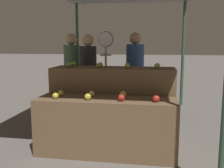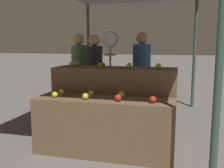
{
  "view_description": "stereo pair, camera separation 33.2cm",
  "coord_description": "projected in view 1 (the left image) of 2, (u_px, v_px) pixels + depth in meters",
  "views": [
    {
      "loc": [
        0.61,
        -3.31,
        1.49
      ],
      "look_at": [
        0.03,
        0.3,
        0.91
      ],
      "focal_mm": 42.0,
      "sensor_mm": 36.0,
      "label": 1
    },
    {
      "loc": [
        0.94,
        -3.25,
        1.49
      ],
      "look_at": [
        0.03,
        0.3,
        0.91
      ],
      "focal_mm": 42.0,
      "sensor_mm": 36.0,
      "label": 2
    }
  ],
  "objects": [
    {
      "name": "ground_plane",
      "position": [
        106.0,
        153.0,
        3.56
      ],
      "size": [
        60.0,
        60.0,
        0.0
      ],
      "primitive_type": "plane",
      "color": "#66605B"
    },
    {
      "name": "display_counter_front",
      "position": [
        106.0,
        126.0,
        3.5
      ],
      "size": [
        1.85,
        0.55,
        0.76
      ],
      "primitive_type": "cube",
      "color": "brown",
      "rests_on": "ground_plane"
    },
    {
      "name": "display_counter_back",
      "position": [
        113.0,
        103.0,
        4.06
      ],
      "size": [
        1.85,
        0.55,
        1.11
      ],
      "primitive_type": "cube",
      "color": "brown",
      "rests_on": "ground_plane"
    },
    {
      "name": "apple_front_0",
      "position": [
        56.0,
        96.0,
        3.43
      ],
      "size": [
        0.08,
        0.08,
        0.08
      ],
      "primitive_type": "sphere",
      "color": "gold",
      "rests_on": "display_counter_front"
    },
    {
      "name": "apple_front_1",
      "position": [
        88.0,
        97.0,
        3.35
      ],
      "size": [
        0.08,
        0.08,
        0.08
      ],
      "primitive_type": "sphere",
      "color": "gold",
      "rests_on": "display_counter_front"
    },
    {
      "name": "apple_front_2",
      "position": [
        121.0,
        98.0,
        3.28
      ],
      "size": [
        0.09,
        0.09,
        0.09
      ],
      "primitive_type": "sphere",
      "color": "#AD281E",
      "rests_on": "display_counter_front"
    },
    {
      "name": "apple_front_3",
      "position": [
        156.0,
        99.0,
        3.24
      ],
      "size": [
        0.09,
        0.09,
        0.09
      ],
      "primitive_type": "sphere",
      "color": "#AD281E",
      "rests_on": "display_counter_front"
    },
    {
      "name": "apple_front_4",
      "position": [
        61.0,
        93.0,
        3.64
      ],
      "size": [
        0.08,
        0.08,
        0.08
      ],
      "primitive_type": "sphere",
      "color": "yellow",
      "rests_on": "display_counter_front"
    },
    {
      "name": "apple_front_5",
      "position": [
        92.0,
        94.0,
        3.58
      ],
      "size": [
        0.08,
        0.08,
        0.08
      ],
      "primitive_type": "sphere",
      "color": "yellow",
      "rests_on": "display_counter_front"
    },
    {
      "name": "apple_front_6",
      "position": [
        123.0,
        94.0,
        3.51
      ],
      "size": [
        0.09,
        0.09,
        0.09
      ],
      "primitive_type": "sphere",
      "color": "gold",
      "rests_on": "display_counter_front"
    },
    {
      "name": "apple_back_0",
      "position": [
        69.0,
        65.0,
        3.97
      ],
      "size": [
        0.08,
        0.08,
        0.08
      ],
      "primitive_type": "sphere",
      "color": "#7AA338",
      "rests_on": "display_counter_back"
    },
    {
      "name": "apple_back_1",
      "position": [
        98.0,
        66.0,
        3.9
      ],
      "size": [
        0.07,
        0.07,
        0.07
      ],
      "primitive_type": "sphere",
      "color": "#84AD3D",
      "rests_on": "display_counter_back"
    },
    {
      "name": "apple_back_2",
      "position": [
        127.0,
        66.0,
        3.82
      ],
      "size": [
        0.07,
        0.07,
        0.07
      ],
      "primitive_type": "sphere",
      "color": "#7AA338",
      "rests_on": "display_counter_back"
    },
    {
      "name": "apple_back_3",
      "position": [
        157.0,
        66.0,
        3.76
      ],
      "size": [
        0.09,
        0.09,
        0.09
      ],
      "primitive_type": "sphere",
      "color": "#8EB247",
      "rests_on": "display_counter_back"
    },
    {
      "name": "apple_back_4",
      "position": [
        74.0,
        64.0,
        4.18
      ],
      "size": [
        0.08,
        0.08,
        0.08
      ],
      "primitive_type": "sphere",
      "color": "#84AD3D",
      "rests_on": "display_counter_back"
    },
    {
      "name": "apple_back_5",
      "position": [
        101.0,
        65.0,
        4.1
      ],
      "size": [
        0.07,
        0.07,
        0.07
      ],
      "primitive_type": "sphere",
      "color": "#84AD3D",
      "rests_on": "display_counter_back"
    },
    {
      "name": "apple_back_6",
      "position": [
        127.0,
        65.0,
        4.03
      ],
      "size": [
        0.07,
        0.07,
        0.07
      ],
      "primitive_type": "sphere",
      "color": "#8EB247",
      "rests_on": "display_counter_back"
    },
    {
      "name": "produce_scale",
      "position": [
        106.0,
        59.0,
        4.49
      ],
      "size": [
        0.26,
        0.2,
        1.68
      ],
      "color": "#99999E",
      "rests_on": "ground_plane"
    },
    {
      "name": "person_vendor_at_scale",
      "position": [
        88.0,
        71.0,
        4.9
      ],
      "size": [
        0.39,
        0.39,
        1.64
      ],
      "rotation": [
        0.0,
        0.0,
        2.82
      ],
      "color": "#2D2D38",
      "rests_on": "ground_plane"
    },
    {
      "name": "person_customer_left",
      "position": [
        72.0,
        69.0,
        5.17
      ],
      "size": [
        0.41,
        0.41,
        1.66
      ],
      "rotation": [
        0.0,
        0.0,
        2.73
      ],
      "color": "#2D2D38",
      "rests_on": "ground_plane"
    },
    {
      "name": "person_customer_right",
      "position": [
        135.0,
        70.0,
        5.05
      ],
      "size": [
        0.42,
        0.42,
        1.68
      ],
      "rotation": [
        0.0,
        0.0,
        2.89
      ],
      "color": "#2D2D38",
      "rests_on": "ground_plane"
    }
  ]
}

